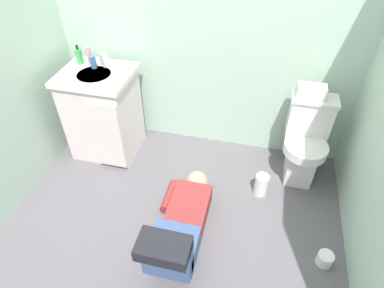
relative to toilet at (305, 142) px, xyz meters
name	(u,v)px	position (x,y,z in m)	size (l,w,h in m)	color
ground_plane	(174,223)	(-0.93, -0.78, -0.39)	(3.06, 3.10, 0.04)	#5F595F
wall_back	(207,19)	(-0.93, 0.32, 0.83)	(2.72, 0.08, 2.40)	#B0CCB6
toilet	(305,142)	(0.00, 0.00, 0.00)	(0.36, 0.46, 0.75)	silver
vanity_cabinet	(104,113)	(-1.78, -0.08, 0.05)	(0.60, 0.53, 0.82)	silver
faucet	(101,60)	(-1.78, 0.07, 0.50)	(0.02, 0.02, 0.10)	silver
person_plumber	(180,226)	(-0.83, -0.92, -0.19)	(0.39, 1.06, 0.52)	maroon
tissue_box	(311,91)	(-0.05, 0.09, 0.43)	(0.22, 0.11, 0.10)	silver
soap_dispenser	(79,56)	(-1.97, 0.05, 0.52)	(0.06, 0.06, 0.17)	#3FA353
bottle_pink	(89,56)	(-1.87, 0.05, 0.53)	(0.04, 0.04, 0.16)	pink
bottle_blue	(93,62)	(-1.82, 0.01, 0.51)	(0.05, 0.05, 0.11)	#4167B0
bottle_white	(105,60)	(-1.73, 0.05, 0.52)	(0.04, 0.04, 0.13)	silver
paper_towel_roll	(261,185)	(-0.30, -0.32, -0.27)	(0.11, 0.11, 0.20)	white
toilet_paper_roll	(325,259)	(0.19, -0.86, -0.32)	(0.11, 0.11, 0.10)	white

